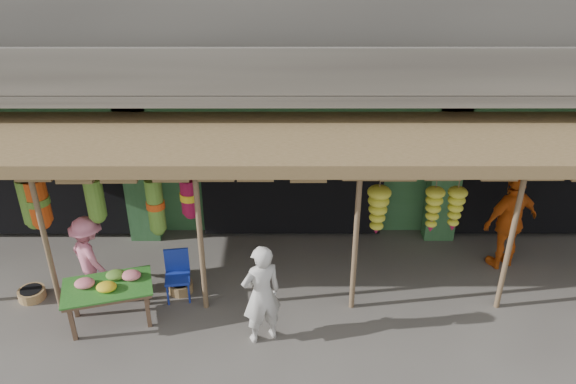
{
  "coord_description": "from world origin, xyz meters",
  "views": [
    {
      "loc": [
        -0.1,
        -7.81,
        6.26
      ],
      "look_at": [
        -0.09,
        1.0,
        1.6
      ],
      "focal_mm": 35.0,
      "sensor_mm": 36.0,
      "label": 1
    }
  ],
  "objects_px": {
    "person_front": "(262,294)",
    "person_vendor": "(510,221)",
    "blue_chair": "(177,272)",
    "flower_table": "(108,287)",
    "person_shopper": "(90,257)"
  },
  "relations": [
    {
      "from": "person_front",
      "to": "person_vendor",
      "type": "height_order",
      "value": "person_vendor"
    },
    {
      "from": "person_front",
      "to": "person_vendor",
      "type": "distance_m",
      "value": 4.93
    },
    {
      "from": "blue_chair",
      "to": "person_vendor",
      "type": "distance_m",
      "value": 6.1
    },
    {
      "from": "person_vendor",
      "to": "person_front",
      "type": "bearing_deg",
      "value": 3.01
    },
    {
      "from": "flower_table",
      "to": "person_front",
      "type": "height_order",
      "value": "person_front"
    },
    {
      "from": "person_front",
      "to": "person_vendor",
      "type": "relative_size",
      "value": 0.9
    },
    {
      "from": "blue_chair",
      "to": "person_vendor",
      "type": "height_order",
      "value": "person_vendor"
    },
    {
      "from": "blue_chair",
      "to": "person_shopper",
      "type": "height_order",
      "value": "person_shopper"
    },
    {
      "from": "flower_table",
      "to": "person_shopper",
      "type": "relative_size",
      "value": 1.03
    },
    {
      "from": "flower_table",
      "to": "blue_chair",
      "type": "relative_size",
      "value": 1.78
    },
    {
      "from": "flower_table",
      "to": "person_vendor",
      "type": "distance_m",
      "value": 7.17
    },
    {
      "from": "flower_table",
      "to": "person_front",
      "type": "xyz_separation_m",
      "value": [
        2.5,
        -0.43,
        0.19
      ]
    },
    {
      "from": "person_vendor",
      "to": "person_shopper",
      "type": "relative_size",
      "value": 1.27
    },
    {
      "from": "blue_chair",
      "to": "person_front",
      "type": "xyz_separation_m",
      "value": [
        1.51,
        -1.11,
        0.38
      ]
    },
    {
      "from": "flower_table",
      "to": "person_vendor",
      "type": "xyz_separation_m",
      "value": [
        6.99,
        1.58,
        0.29
      ]
    }
  ]
}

